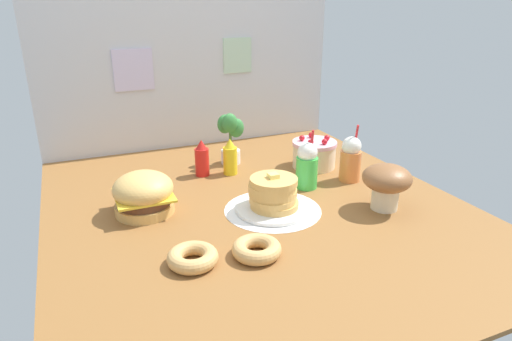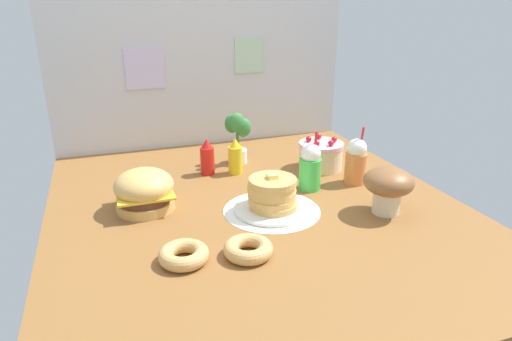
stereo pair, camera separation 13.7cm
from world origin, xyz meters
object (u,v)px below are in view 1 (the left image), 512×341
Objects in this scene: burger at (144,194)px; orange_float_cup at (351,159)px; mustard_bottle at (230,158)px; potted_plant at (230,136)px; layer_cake at (314,154)px; mushroom_stool at (387,182)px; donut_chocolate at (257,249)px; donut_pink_glaze at (193,257)px; ketchup_bottle at (202,159)px; pancake_stack at (273,196)px; cream_soda_cup at (307,166)px.

orange_float_cup is at bearing -2.02° from burger.
mustard_bottle is 0.66× the size of potted_plant.
burger reaches higher than layer_cake.
burger is at bearing 177.98° from orange_float_cup.
orange_float_cup is 0.37m from mushroom_stool.
mustard_bottle is 1.08× the size of donut_chocolate.
mustard_bottle is at bearing 125.94° from mushroom_stool.
layer_cake reaches higher than donut_pink_glaze.
donut_chocolate is (-0.77, -0.51, -0.09)m from orange_float_cup.
layer_cake is 0.65m from ketchup_bottle.
pancake_stack is 1.70× the size of mustard_bottle.
mustard_bottle is at bearing 92.29° from pancake_stack.
donut_pink_glaze is at bearing -80.40° from burger.
burger is 1.06× the size of layer_cake.
potted_plant is (-0.43, 0.24, 0.09)m from layer_cake.
cream_soda_cup is at bearing 179.19° from orange_float_cup.
ketchup_bottle is 0.90m from donut_chocolate.
ketchup_bottle is at bearing 139.68° from cream_soda_cup.
potted_plant reaches higher than pancake_stack.
orange_float_cup is at bearing 33.49° from donut_chocolate.
potted_plant reaches higher than mushroom_stool.
mushroom_stool is (0.45, -0.87, -0.03)m from potted_plant.
burger is 0.88× the size of orange_float_cup.
ketchup_bottle reaches higher than pancake_stack.
cream_soda_cup reaches higher than donut_pink_glaze.
mustard_bottle is (-0.49, 0.09, 0.02)m from layer_cake.
pancake_stack is 0.33m from cream_soda_cup.
donut_chocolate is (-0.50, -0.51, -0.09)m from cream_soda_cup.
burger is at bearing -150.19° from mustard_bottle.
donut_pink_glaze is 1.10m from potted_plant.
cream_soda_cup reaches higher than mustard_bottle.
donut_pink_glaze is at bearing -147.61° from cream_soda_cup.
mushroom_stool is at bearing -98.07° from orange_float_cup.
ketchup_bottle is (-0.64, 0.13, 0.02)m from layer_cake.
potted_plant is at bearing 117.47° from mushroom_stool.
mustard_bottle reaches higher than burger.
donut_chocolate is (0.24, -0.04, 0.00)m from donut_pink_glaze.
mustard_bottle is 0.87m from mushroom_stool.
mustard_bottle is 0.45m from cream_soda_cup.
orange_float_cup is (0.07, -0.26, 0.04)m from layer_cake.
cream_soda_cup is at bearing 32.92° from pancake_stack.
cream_soda_cup is (0.30, -0.34, 0.03)m from mustard_bottle.
orange_float_cup is at bearing -74.15° from layer_cake.
pancake_stack is 1.36× the size of layer_cake.
layer_cake is at bearing -29.75° from potted_plant.
pancake_stack is 1.13× the size of orange_float_cup.
ketchup_bottle reaches higher than donut_pink_glaze.
cream_soda_cup is 1.36× the size of mushroom_stool.
ketchup_bottle is 0.25m from potted_plant.
mustard_bottle is 1.08× the size of donut_pink_glaze.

